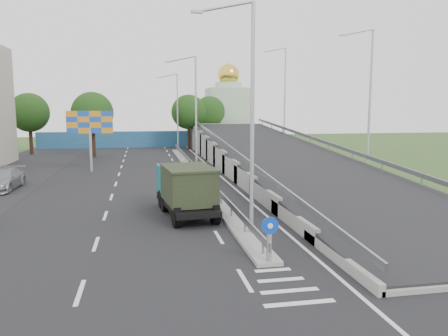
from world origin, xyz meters
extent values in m
plane|color=#2D4C1E|center=(0.00, 0.00, 0.00)|extent=(160.00, 160.00, 0.00)
cube|color=black|center=(-3.00, 20.00, 0.00)|extent=(26.00, 90.00, 0.04)
cube|color=gray|center=(0.00, 24.00, 0.10)|extent=(1.00, 44.00, 0.20)
cube|color=gray|center=(12.30, 24.00, 2.35)|extent=(0.10, 50.00, 0.32)
cube|color=gray|center=(2.80, 24.00, 2.35)|extent=(0.10, 50.00, 0.32)
cube|color=gray|center=(0.00, 24.00, 0.75)|extent=(0.08, 44.00, 0.32)
cylinder|color=gray|center=(0.00, 24.00, 0.50)|extent=(0.09, 0.09, 0.60)
cylinder|color=black|center=(0.00, 2.20, 0.80)|extent=(0.20, 0.20, 1.20)
cylinder|color=#0C3FBF|center=(0.00, 2.12, 1.55)|extent=(0.64, 0.05, 0.64)
cylinder|color=white|center=(0.00, 2.09, 1.55)|extent=(0.20, 0.03, 0.20)
cylinder|color=#B2B5B7|center=(0.30, 6.00, 5.20)|extent=(0.18, 0.18, 10.00)
cylinder|color=#B2B5B7|center=(-0.90, 6.00, 9.95)|extent=(2.57, 0.12, 0.66)
cube|color=#B2B5B7|center=(-2.10, 6.00, 9.70)|extent=(0.50, 0.18, 0.12)
cylinder|color=#B2B5B7|center=(0.30, 26.00, 5.20)|extent=(0.18, 0.18, 10.00)
cylinder|color=#B2B5B7|center=(-0.90, 26.00, 9.95)|extent=(2.57, 0.12, 0.66)
cube|color=#B2B5B7|center=(-2.10, 26.00, 9.70)|extent=(0.50, 0.18, 0.12)
cylinder|color=#B2B5B7|center=(0.30, 46.00, 5.20)|extent=(0.18, 0.18, 10.00)
cylinder|color=#B2B5B7|center=(-0.90, 46.00, 9.95)|extent=(2.57, 0.12, 0.66)
cube|color=#B2B5B7|center=(-2.10, 46.00, 9.70)|extent=(0.50, 0.18, 0.12)
cube|color=#215979|center=(-4.00, 52.00, 1.20)|extent=(30.00, 0.50, 2.40)
cube|color=#B2CCAD|center=(10.00, 60.00, 4.50)|extent=(7.00, 7.00, 9.00)
cylinder|color=#B2CCAD|center=(10.00, 60.00, 9.50)|extent=(4.40, 4.40, 1.00)
sphere|color=gold|center=(10.00, 60.00, 11.20)|extent=(3.60, 3.60, 3.60)
cone|color=gold|center=(10.00, 60.00, 13.20)|extent=(0.30, 0.30, 1.20)
cylinder|color=#B2B5B7|center=(-9.00, 28.00, 2.00)|extent=(0.24, 0.24, 4.00)
cube|color=orange|center=(-9.00, 28.00, 4.50)|extent=(4.00, 0.20, 2.00)
cylinder|color=black|center=(-10.00, 40.00, 2.00)|extent=(0.44, 0.44, 4.00)
sphere|color=black|center=(-10.00, 40.00, 5.20)|extent=(4.80, 4.80, 4.80)
cylinder|color=black|center=(2.00, 48.00, 2.00)|extent=(0.44, 0.44, 4.00)
sphere|color=black|center=(2.00, 48.00, 5.20)|extent=(4.80, 4.80, 4.80)
cylinder|color=black|center=(-18.00, 45.00, 2.00)|extent=(0.44, 0.44, 4.00)
sphere|color=black|center=(-18.00, 45.00, 5.20)|extent=(4.80, 4.80, 4.80)
cylinder|color=black|center=(6.00, 55.00, 2.00)|extent=(0.44, 0.44, 4.00)
sphere|color=black|center=(6.00, 55.00, 5.20)|extent=(4.80, 4.80, 4.80)
cylinder|color=black|center=(-3.40, 12.31, 0.54)|extent=(0.46, 1.10, 1.07)
cylinder|color=black|center=(-1.46, 12.53, 0.54)|extent=(0.46, 1.10, 1.07)
cylinder|color=black|center=(-3.30, 11.44, 0.54)|extent=(0.46, 1.10, 1.07)
cylinder|color=black|center=(-1.36, 11.65, 0.54)|extent=(0.46, 1.10, 1.07)
cylinder|color=black|center=(-2.92, 8.05, 0.54)|extent=(0.46, 1.10, 1.07)
cylinder|color=black|center=(-0.98, 8.27, 0.54)|extent=(0.46, 1.10, 1.07)
cube|color=black|center=(-2.20, 10.38, 0.68)|extent=(2.90, 6.25, 0.29)
cube|color=#0A6672|center=(-2.46, 12.66, 1.66)|extent=(2.40, 1.80, 1.66)
cube|color=black|center=(-2.54, 13.40, 2.09)|extent=(1.85, 0.27, 0.68)
cube|color=black|center=(-2.55, 13.48, 0.63)|extent=(2.24, 0.40, 0.49)
cube|color=black|center=(-2.13, 9.80, 1.75)|extent=(2.74, 3.94, 1.75)
cube|color=black|center=(-2.13, 9.80, 2.68)|extent=(2.85, 4.05, 0.12)
imported|color=gray|center=(-14.22, 20.16, 0.75)|extent=(2.27, 5.21, 1.49)
camera|label=1|loc=(-4.47, -12.60, 5.76)|focal=35.00mm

